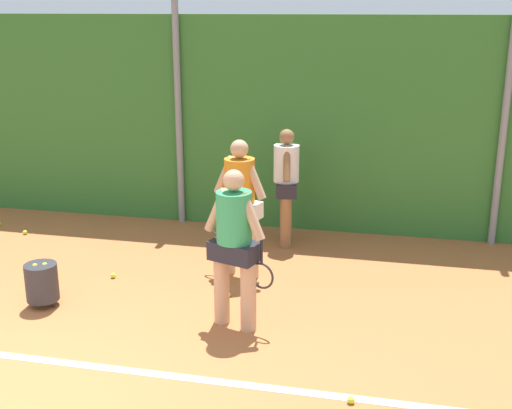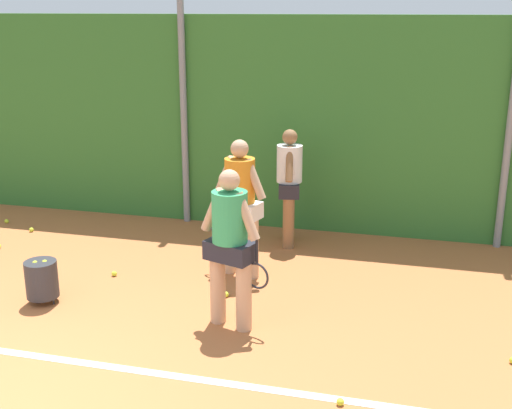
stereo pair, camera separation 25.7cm
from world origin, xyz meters
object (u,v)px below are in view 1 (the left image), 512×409
(player_midcourt, at_px, (239,201))
(tennis_ball_11, at_px, (228,295))
(tennis_ball_1, at_px, (25,232))
(player_backcourt_far, at_px, (286,181))
(tennis_ball_10, at_px, (113,276))
(ball_hopper, at_px, (42,282))
(player_foreground_near, at_px, (235,241))
(tennis_ball_4, at_px, (351,400))

(player_midcourt, distance_m, tennis_ball_11, 1.16)
(tennis_ball_1, bearing_deg, player_backcourt_far, 6.96)
(player_midcourt, relative_size, tennis_ball_10, 25.98)
(ball_hopper, bearing_deg, player_foreground_near, 0.27)
(ball_hopper, relative_size, tennis_ball_1, 7.78)
(tennis_ball_1, relative_size, tennis_ball_4, 1.00)
(player_foreground_near, xyz_separation_m, player_backcourt_far, (0.08, 2.58, -0.03))
(ball_hopper, relative_size, tennis_ball_10, 7.78)
(tennis_ball_11, bearing_deg, player_foreground_near, -68.26)
(player_midcourt, height_order, tennis_ball_1, player_midcourt)
(tennis_ball_1, bearing_deg, tennis_ball_4, -33.03)
(player_foreground_near, xyz_separation_m, ball_hopper, (-2.21, -0.01, -0.65))
(player_backcourt_far, relative_size, tennis_ball_10, 24.77)
(player_midcourt, height_order, tennis_ball_10, player_midcourt)
(ball_hopper, bearing_deg, tennis_ball_10, 64.53)
(player_foreground_near, height_order, tennis_ball_4, player_foreground_near)
(tennis_ball_1, height_order, tennis_ball_10, same)
(tennis_ball_1, xyz_separation_m, tennis_ball_4, (5.04, -3.28, 0.00))
(tennis_ball_4, relative_size, tennis_ball_10, 1.00)
(player_foreground_near, height_order, player_midcourt, player_midcourt)
(player_foreground_near, height_order, tennis_ball_11, player_foreground_near)
(tennis_ball_10, bearing_deg, player_foreground_near, -26.48)
(player_midcourt, xyz_separation_m, tennis_ball_10, (-1.50, -0.45, -0.93))
(ball_hopper, bearing_deg, tennis_ball_1, 125.61)
(player_backcourt_far, height_order, ball_hopper, player_backcourt_far)
(tennis_ball_4, xyz_separation_m, tennis_ball_11, (-1.56, 1.81, 0.00))
(player_backcourt_far, height_order, tennis_ball_11, player_backcourt_far)
(ball_hopper, relative_size, tennis_ball_11, 7.78)
(player_midcourt, bearing_deg, player_backcourt_far, -89.66)
(tennis_ball_4, bearing_deg, player_midcourt, 122.32)
(player_midcourt, bearing_deg, ball_hopper, 51.51)
(ball_hopper, height_order, tennis_ball_1, ball_hopper)
(tennis_ball_10, bearing_deg, ball_hopper, -115.47)
(player_backcourt_far, relative_size, tennis_ball_1, 24.77)
(player_midcourt, height_order, player_backcourt_far, player_midcourt)
(player_backcourt_far, relative_size, tennis_ball_4, 24.77)
(ball_hopper, xyz_separation_m, tennis_ball_11, (1.95, 0.66, -0.26))
(ball_hopper, distance_m, tennis_ball_10, 1.03)
(player_foreground_near, relative_size, player_backcourt_far, 1.03)
(player_foreground_near, bearing_deg, tennis_ball_1, 168.85)
(tennis_ball_1, bearing_deg, player_midcourt, -12.60)
(player_midcourt, xyz_separation_m, tennis_ball_11, (0.02, -0.69, -0.93))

